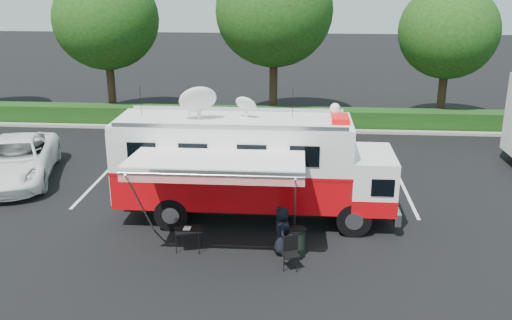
% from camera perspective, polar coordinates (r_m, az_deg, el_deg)
% --- Properties ---
extents(ground_plane, '(120.00, 120.00, 0.00)m').
position_cam_1_polar(ground_plane, '(19.33, -0.11, -5.82)').
color(ground_plane, black).
rests_on(ground_plane, ground).
extents(back_border, '(60.00, 6.14, 8.87)m').
position_cam_1_polar(back_border, '(30.62, 3.99, 12.88)').
color(back_border, '#9E998E').
rests_on(back_border, ground_plane).
extents(stall_lines, '(24.12, 5.50, 0.01)m').
position_cam_1_polar(stall_lines, '(22.13, -0.80, -2.59)').
color(stall_lines, silver).
rests_on(stall_lines, ground_plane).
extents(command_truck, '(9.12, 2.51, 4.38)m').
position_cam_1_polar(command_truck, '(18.65, -0.36, -0.55)').
color(command_truck, black).
rests_on(command_truck, ground_plane).
extents(awning, '(4.98, 2.58, 3.01)m').
position_cam_1_polar(awning, '(15.98, -4.05, -0.31)').
color(awning, white).
rests_on(awning, ground_plane).
extents(white_suv, '(4.24, 6.52, 1.67)m').
position_cam_1_polar(white_suv, '(24.68, -22.73, -1.83)').
color(white_suv, white).
rests_on(white_suv, ground_plane).
extents(person, '(0.53, 0.76, 1.48)m').
position_cam_1_polar(person, '(17.08, 2.58, -9.28)').
color(person, black).
rests_on(person, ground_plane).
extents(folding_table, '(0.95, 0.79, 0.70)m').
position_cam_1_polar(folding_table, '(17.06, -6.78, -7.01)').
color(folding_table, black).
rests_on(folding_table, ground_plane).
extents(folding_chair, '(0.58, 0.62, 0.93)m').
position_cam_1_polar(folding_chair, '(16.12, 3.48, -8.91)').
color(folding_chair, black).
rests_on(folding_chair, ground_plane).
extents(trash_bin, '(0.55, 0.55, 0.83)m').
position_cam_1_polar(trash_bin, '(16.85, 4.04, -8.14)').
color(trash_bin, black).
rests_on(trash_bin, ground_plane).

